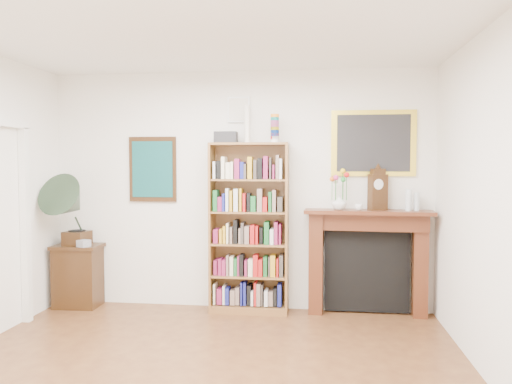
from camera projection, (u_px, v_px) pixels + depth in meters
room at (182, 210)px, 3.43m from camera, size 4.51×5.01×2.81m
teal_poster at (153, 169)px, 6.00m from camera, size 0.58×0.04×0.78m
small_picture at (239, 110)px, 5.83m from camera, size 0.26×0.04×0.30m
gilt_painting at (373, 143)px, 5.67m from camera, size 0.95×0.04×0.75m
bookshelf at (249, 218)px, 5.73m from camera, size 0.90×0.32×2.25m
side_cabinet at (78, 276)px, 5.99m from camera, size 0.56×0.42×0.75m
fireplace at (367, 253)px, 5.66m from camera, size 1.44×0.42×1.20m
gramophone at (70, 205)px, 5.82m from camera, size 0.60×0.71×0.86m
cd_stack at (84, 243)px, 5.82m from camera, size 0.16×0.16×0.08m
mantel_clock at (378, 190)px, 5.59m from camera, size 0.23×0.18×0.46m
flower_vase at (339, 202)px, 5.61m from camera, size 0.17×0.17×0.17m
teacup at (359, 207)px, 5.55m from camera, size 0.10×0.10×0.07m
bottle_left at (409, 200)px, 5.51m from camera, size 0.07×0.07×0.24m
bottle_right at (417, 201)px, 5.53m from camera, size 0.06×0.06×0.20m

